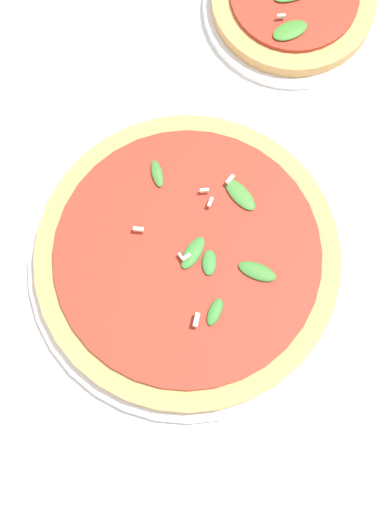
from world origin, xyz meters
name	(u,v)px	position (x,y,z in m)	size (l,w,h in m)	color
ground_plane	(187,267)	(0.00, 0.00, 0.00)	(6.00, 6.00, 0.00)	silver
pizza_arugula_main	(192,259)	(0.01, 0.01, 0.02)	(0.35, 0.35, 0.05)	white
pizza_personal_side	(293,3)	(0.07, 0.35, 0.02)	(0.22, 0.22, 0.05)	white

